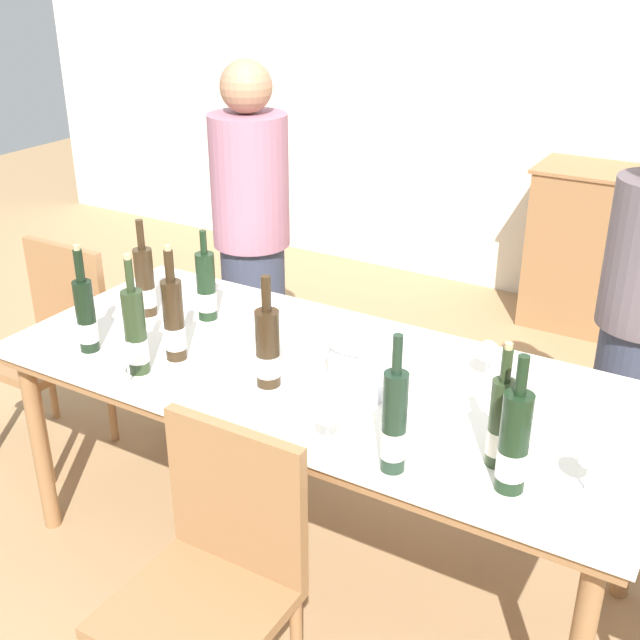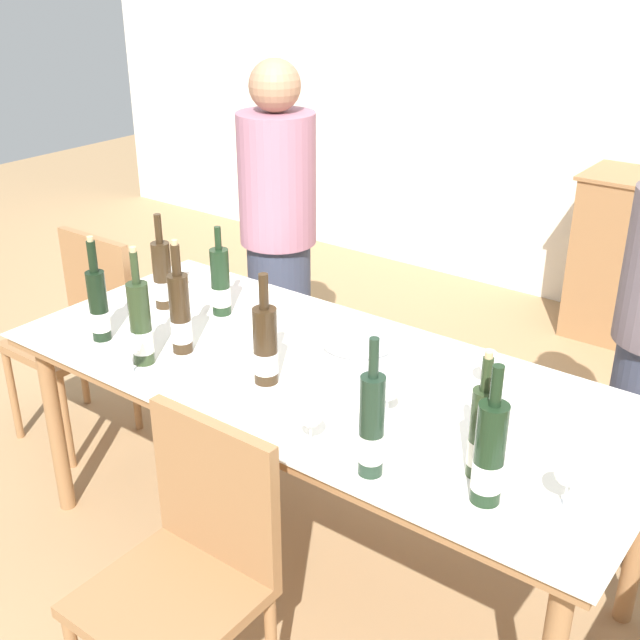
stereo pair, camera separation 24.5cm
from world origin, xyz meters
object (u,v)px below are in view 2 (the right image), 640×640
Objects in this scene: wine_bottle_2 at (265,347)px; person_host at (279,247)px; wine_bottle_7 at (220,284)px; wine_bottle_4 at (489,456)px; chair_near_front at (190,561)px; ice_bucket at (358,364)px; wine_glass_4 at (489,362)px; wine_bottle_5 at (180,314)px; wine_glass_2 at (310,417)px; wine_glass_3 at (130,346)px; wine_bottle_6 at (163,276)px; wine_glass_0 at (569,474)px; wine_bottle_1 at (98,305)px; chair_left_end at (81,323)px; wine_bottle_0 at (372,428)px; wine_bottle_8 at (481,434)px; wine_glass_1 at (388,391)px; wine_bottle_3 at (141,325)px; dining_table at (320,389)px.

person_host reaches higher than wine_bottle_2.
wine_bottle_7 is (-0.46, 0.29, -0.00)m from wine_bottle_2.
wine_bottle_7 is at bearing 147.79° from wine_bottle_2.
wine_bottle_4 is 0.42× the size of chair_near_front.
ice_bucket reaches higher than wine_glass_4.
wine_bottle_5 is at bearing 174.14° from wine_bottle_4.
wine_glass_4 is at bearing 22.30° from wine_bottle_5.
person_host is at bearing 132.88° from wine_glass_2.
wine_bottle_5 is 0.21m from wine_glass_3.
wine_glass_0 is at bearing -8.71° from wine_bottle_6.
wine_glass_2 is (0.97, -0.09, -0.03)m from wine_bottle_1.
chair_left_end is (-0.90, 0.25, -0.38)m from wine_bottle_5.
wine_glass_0 is at bearing 19.05° from wine_bottle_0.
wine_bottle_1 is 2.78× the size of wine_glass_4.
wine_glass_3 is at bearing -152.07° from ice_bucket.
wine_bottle_7 is 0.95× the size of wine_bottle_8.
chair_left_end is at bearing 172.81° from wine_glass_0.
wine_bottle_0 is 0.20m from wine_glass_2.
chair_left_end is (-1.52, 0.12, -0.34)m from ice_bucket.
wine_bottle_8 is 0.35m from wine_glass_1.
wine_bottle_3 is at bearing -51.78° from wine_bottle_6.
wine_bottle_4 is at bearing -34.27° from person_host.
dining_table is 5.31× the size of wine_bottle_3.
wine_bottle_1 is at bearing 152.98° from chair_near_front.
wine_bottle_1 is 0.80m from chair_left_end.
person_host is (-0.22, 0.60, -0.08)m from wine_bottle_7.
chair_left_end is at bearing 166.15° from wine_bottle_0.
wine_bottle_0 is 3.03× the size of wine_glass_1.
wine_bottle_1 is 1.01m from person_host.
wine_bottle_5 is at bearing -168.31° from ice_bucket.
dining_table is 5.67× the size of wine_bottle_4.
wine_bottle_7 is 0.52m from wine_glass_3.
chair_near_front is (-0.23, -0.59, -0.33)m from wine_glass_1.
dining_table is 16.56× the size of wine_glass_1.
wine_glass_1 is (0.32, -0.10, 0.15)m from dining_table.
dining_table is 0.71m from wine_bottle_8.
wine_bottle_0 is 0.90m from wine_bottle_5.
wine_bottle_0 is 1.27m from wine_bottle_6.
ice_bucket is 0.61× the size of wine_bottle_2.
chair_near_front is (0.18, -0.54, -0.36)m from wine_bottle_2.
wine_bottle_4 is at bearing -12.75° from wine_bottle_6.
wine_bottle_0 is at bearing -13.85° from chair_left_end.
dining_table is 1.08m from person_host.
wine_bottle_3 is at bearing -158.52° from ice_bucket.
wine_bottle_8 is 0.83m from chair_near_front.
wine_bottle_5 is (-0.45, -0.16, 0.20)m from dining_table.
dining_table is 15.79× the size of wine_glass_4.
wine_bottle_8 is at bearing -7.95° from chair_left_end.
wine_bottle_4 is at bearing -21.56° from dining_table.
wine_glass_2 is at bearing -22.07° from wine_bottle_6.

